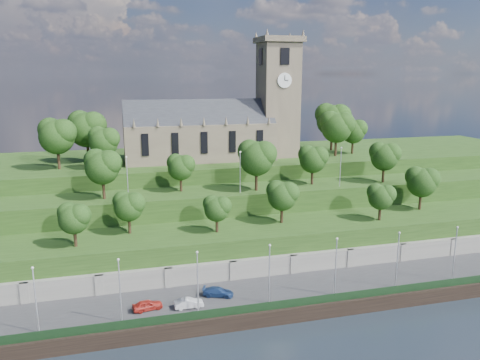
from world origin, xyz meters
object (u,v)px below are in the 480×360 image
object	(u,v)px
church	(220,124)
car_middle	(189,303)
car_right	(218,292)
car_left	(147,305)

from	to	relation	value
church	car_middle	distance (m)	48.40
car_right	car_middle	bearing A→B (deg)	138.09
car_left	car_middle	world-z (taller)	car_left
car_left	car_middle	size ratio (longest dim) A/B	1.02
church	car_middle	bearing A→B (deg)	-108.24
car_middle	church	bearing A→B (deg)	-17.73
church	car_right	size ratio (longest dim) A/B	8.71
church	car_right	bearing A→B (deg)	-103.12
church	car_middle	world-z (taller)	church
car_middle	car_right	bearing A→B (deg)	-62.56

